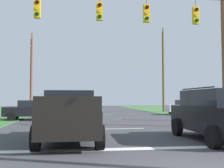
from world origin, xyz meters
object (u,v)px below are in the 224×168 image
Objects in this scene: overhead_signal_span at (122,48)px; utility_pole_mid_right at (224,53)px; distant_car_oncoming at (33,110)px; utility_pole_far_left at (31,72)px; pickup_truck at (69,116)px; suv_black at (217,113)px; utility_pole_far_right at (163,69)px; distant_car_crossing_white at (187,107)px.

overhead_signal_span is 1.48× the size of utility_pole_mid_right.
overhead_signal_span is at bearing -151.52° from utility_pole_mid_right.
utility_pole_far_left reaches higher than distant_car_oncoming.
suv_black is (5.69, -0.68, 0.09)m from pickup_truck.
distant_car_oncoming is at bearing 125.66° from overhead_signal_span.
utility_pole_far_right reaches higher than utility_pole_far_left.
distant_car_oncoming is 0.43× the size of utility_pole_mid_right.
suv_black is 27.26m from utility_pole_far_left.
pickup_truck is 5.73m from suv_black.
pickup_truck is 25.38m from utility_pole_far_right.
distant_car_crossing_white is 0.42× the size of utility_pole_mid_right.
suv_black is 14.67m from distant_car_oncoming.
overhead_signal_span is at bearing -54.34° from distant_car_oncoming.
utility_pole_mid_right is 1.05× the size of utility_pole_far_left.
pickup_truck is 0.52× the size of utility_pole_mid_right.
overhead_signal_span is 3.48× the size of distant_car_oncoming.
utility_pole_far_left is at bearing 174.26° from utility_pole_far_right.
utility_pole_far_right is (8.53, 19.14, 1.13)m from overhead_signal_span.
overhead_signal_span reaches higher than suv_black.
utility_pole_far_left is (-16.39, 1.65, -0.49)m from utility_pole_far_right.
distant_car_crossing_white is 15.60m from distant_car_oncoming.
distant_car_oncoming is (-14.72, -5.14, 0.00)m from distant_car_crossing_white.
utility_pole_mid_right is 0.97× the size of utility_pole_far_right.
distant_car_oncoming is 14.94m from utility_pole_mid_right.
utility_pole_far_right is (-0.53, 6.10, 4.60)m from distant_car_crossing_white.
distant_car_oncoming is at bearing 105.22° from pickup_truck.
distant_car_crossing_white is at bearing 55.22° from overhead_signal_span.
pickup_truck is at bearing -125.73° from distant_car_crossing_white.
utility_pole_mid_right is (-0.78, -8.55, 4.14)m from distant_car_crossing_white.
pickup_truck is at bearing -116.54° from utility_pole_far_right.
overhead_signal_span reaches higher than pickup_truck.
pickup_truck is 20.03m from distant_car_crossing_white.
utility_pole_mid_right is (5.23, 8.39, 3.87)m from suv_black.
utility_pole_mid_right is at bearing -13.72° from distant_car_oncoming.
overhead_signal_span is 1.55× the size of utility_pole_far_left.
pickup_truck is 0.51× the size of utility_pole_far_right.
distant_car_crossing_white and distant_car_oncoming have the same top height.
suv_black is 0.45× the size of utility_pole_far_right.
overhead_signal_span is 16.25m from distant_car_crossing_white.
overhead_signal_span is at bearing 128.08° from suv_black.
distant_car_crossing_white is (11.70, 16.26, -0.18)m from pickup_truck.
suv_black is at bearing -53.53° from distant_car_oncoming.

